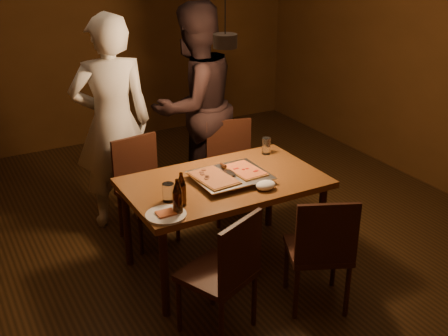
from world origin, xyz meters
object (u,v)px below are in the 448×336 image
chair_near_right (322,244)px  diner_white (112,124)px  chair_far_right (231,160)px  pizza_tray (230,178)px  plate_slice (166,215)px  diner_dark (195,106)px  chair_far_left (142,180)px  dining_table (224,189)px  chair_near_left (227,265)px  beer_bottle_a (178,197)px  beer_bottle_b (181,189)px  pendant_lamp (225,39)px

chair_near_right → diner_white: diner_white is taller
chair_far_right → chair_near_right: (-0.18, -1.57, 0.00)m
pizza_tray → diner_white: 1.26m
plate_slice → diner_dark: size_ratio=0.14×
pizza_tray → diner_dark: bearing=72.4°
chair_far_left → plate_slice: size_ratio=1.75×
dining_table → chair_near_left: chair_near_left is taller
beer_bottle_a → diner_dark: diner_dark is taller
plate_slice → beer_bottle_b: bearing=30.0°
beer_bottle_a → diner_white: size_ratio=0.13×
dining_table → pizza_tray: (0.04, -0.03, 0.10)m
beer_bottle_a → pendant_lamp: bearing=39.9°
chair_far_left → diner_white: size_ratio=0.25×
chair_near_right → diner_white: bearing=136.8°
chair_far_right → chair_near_left: 1.73m
chair_near_right → pendant_lamp: (-0.17, 1.06, 1.22)m
chair_far_left → diner_white: diner_white is taller
chair_near_left → pendant_lamp: size_ratio=0.50×
chair_near_left → beer_bottle_b: size_ratio=2.26×
chair_far_left → pendant_lamp: bearing=127.9°
beer_bottle_a → beer_bottle_b: 0.13m
pizza_tray → diner_dark: (0.30, 1.22, 0.19)m
chair_near_left → diner_dark: size_ratio=0.29×
dining_table → diner_dark: diner_dark is taller
plate_slice → diner_dark: (0.95, 1.50, 0.20)m
dining_table → diner_white: size_ratio=0.79×
beer_bottle_a → plate_slice: beer_bottle_a is taller
diner_dark → pendant_lamp: (-0.20, -0.95, 0.80)m
chair_near_right → beer_bottle_a: bearing=173.5°
diner_white → pendant_lamp: 1.35m
dining_table → beer_bottle_b: beer_bottle_b is taller
chair_near_left → diner_white: bearing=70.0°
beer_bottle_b → chair_far_left: bearing=86.0°
beer_bottle_a → diner_white: diner_white is taller
dining_table → chair_far_left: (-0.39, 0.75, -0.14)m
chair_far_left → chair_near_left: size_ratio=0.88×
pendant_lamp → chair_near_right: bearing=-80.9°
chair_far_right → plate_slice: bearing=59.8°
plate_slice → diner_white: size_ratio=0.15×
diner_white → plate_slice: bearing=94.4°
chair_far_right → chair_near_right: 1.58m
diner_white → beer_bottle_b: bearing=101.0°
chair_near_left → beer_bottle_a: (-0.14, 0.42, 0.34)m
beer_bottle_a → pendant_lamp: pendant_lamp is taller
beer_bottle_b → chair_near_right: bearing=-38.3°
chair_far_left → beer_bottle_a: size_ratio=1.90×
chair_far_right → beer_bottle_b: bearing=61.7°
plate_slice → diner_dark: 1.79m
plate_slice → chair_near_right: bearing=-28.9°
dining_table → chair_near_right: (0.31, -0.82, -0.14)m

